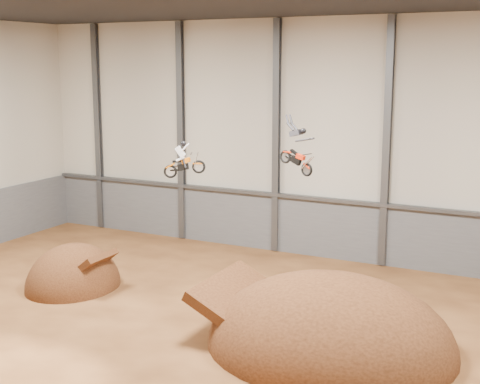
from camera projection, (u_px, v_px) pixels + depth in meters
name	position (u px, v px, depth m)	size (l,w,h in m)	color
floor	(202.00, 353.00, 26.74)	(40.00, 40.00, 0.00)	#522D15
back_wall	(331.00, 140.00, 38.55)	(40.00, 0.10, 14.00)	beige
lower_band_back	(328.00, 229.00, 39.46)	(39.80, 0.18, 3.50)	slate
steel_rail	(328.00, 200.00, 38.99)	(39.80, 0.35, 0.20)	#47494F
steel_column_0	(98.00, 128.00, 45.74)	(0.40, 0.36, 13.90)	#47494F
steel_column_1	(181.00, 133.00, 42.79)	(0.40, 0.36, 13.90)	#47494F
steel_column_2	(276.00, 138.00, 39.85)	(0.40, 0.36, 13.90)	#47494F
steel_column_3	(387.00, 144.00, 36.90)	(0.40, 0.36, 13.90)	#47494F
takeoff_ramp	(74.00, 287.00, 34.56)	(4.55, 5.25, 4.55)	#351A0D
landing_ramp	(329.00, 347.00, 27.26)	(10.26, 9.08, 5.92)	#351A0D
fmx_rider_a	(185.00, 157.00, 30.11)	(1.90, 0.72, 1.72)	#D66609
fmx_rider_b	(294.00, 145.00, 29.06)	(2.46, 0.70, 2.11)	#B7240C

